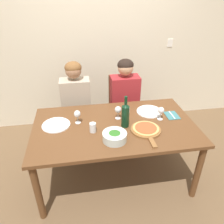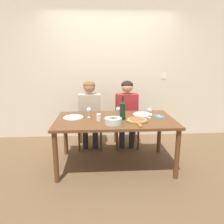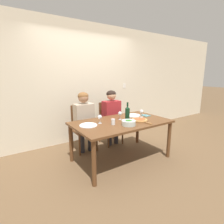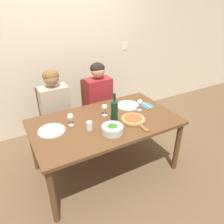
% 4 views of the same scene
% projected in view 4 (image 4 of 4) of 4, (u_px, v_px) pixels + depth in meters
% --- Properties ---
extents(ground_plane, '(40.00, 40.00, 0.00)m').
position_uv_depth(ground_plane, '(106.00, 168.00, 2.93)').
color(ground_plane, brown).
extents(back_wall, '(10.00, 0.06, 2.70)m').
position_uv_depth(back_wall, '(63.00, 46.00, 3.34)').
color(back_wall, beige).
rests_on(back_wall, ground).
extents(dining_table, '(1.72, 1.00, 0.73)m').
position_uv_depth(dining_table, '(105.00, 126.00, 2.62)').
color(dining_table, brown).
rests_on(dining_table, ground).
extents(chair_left, '(0.42, 0.42, 0.94)m').
position_uv_depth(chair_left, '(55.00, 116.00, 3.16)').
color(chair_left, brown).
rests_on(chair_left, ground).
extents(chair_right, '(0.42, 0.42, 0.94)m').
position_uv_depth(chair_right, '(96.00, 106.00, 3.44)').
color(chair_right, brown).
rests_on(chair_right, ground).
extents(person_woman, '(0.47, 0.51, 1.21)m').
position_uv_depth(person_woman, '(55.00, 105.00, 2.96)').
color(person_woman, '#28282D').
rests_on(person_woman, ground).
extents(person_man, '(0.47, 0.51, 1.21)m').
position_uv_depth(person_man, '(99.00, 95.00, 3.24)').
color(person_man, '#28282D').
rests_on(person_man, ground).
extents(wine_bottle, '(0.08, 0.08, 0.35)m').
position_uv_depth(wine_bottle, '(114.00, 110.00, 2.53)').
color(wine_bottle, black).
rests_on(wine_bottle, dining_table).
extents(broccoli_bowl, '(0.23, 0.23, 0.09)m').
position_uv_depth(broccoli_bowl, '(112.00, 129.00, 2.34)').
color(broccoli_bowl, silver).
rests_on(broccoli_bowl, dining_table).
extents(dinner_plate_left, '(0.30, 0.30, 0.02)m').
position_uv_depth(dinner_plate_left, '(52.00, 130.00, 2.38)').
color(dinner_plate_left, white).
rests_on(dinner_plate_left, dining_table).
extents(dinner_plate_right, '(0.30, 0.30, 0.02)m').
position_uv_depth(dinner_plate_right, '(128.00, 105.00, 2.93)').
color(dinner_plate_right, white).
rests_on(dinner_plate_right, dining_table).
extents(pizza_on_board, '(0.31, 0.45, 0.04)m').
position_uv_depth(pizza_on_board, '(133.00, 120.00, 2.58)').
color(pizza_on_board, brown).
rests_on(pizza_on_board, dining_table).
extents(wine_glass_left, '(0.07, 0.07, 0.15)m').
position_uv_depth(wine_glass_left, '(71.00, 117.00, 2.45)').
color(wine_glass_left, silver).
rests_on(wine_glass_left, dining_table).
extents(wine_glass_right, '(0.07, 0.07, 0.15)m').
position_uv_depth(wine_glass_right, '(140.00, 103.00, 2.78)').
color(wine_glass_right, silver).
rests_on(wine_glass_right, dining_table).
extents(wine_glass_centre, '(0.07, 0.07, 0.15)m').
position_uv_depth(wine_glass_centre, '(105.00, 108.00, 2.65)').
color(wine_glass_centre, silver).
rests_on(wine_glass_centre, dining_table).
extents(water_tumbler, '(0.07, 0.07, 0.10)m').
position_uv_depth(water_tumbler, '(89.00, 126.00, 2.39)').
color(water_tumbler, silver).
rests_on(water_tumbler, dining_table).
extents(fork_on_napkin, '(0.14, 0.18, 0.01)m').
position_uv_depth(fork_on_napkin, '(147.00, 105.00, 2.94)').
color(fork_on_napkin, '#387075').
rests_on(fork_on_napkin, dining_table).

